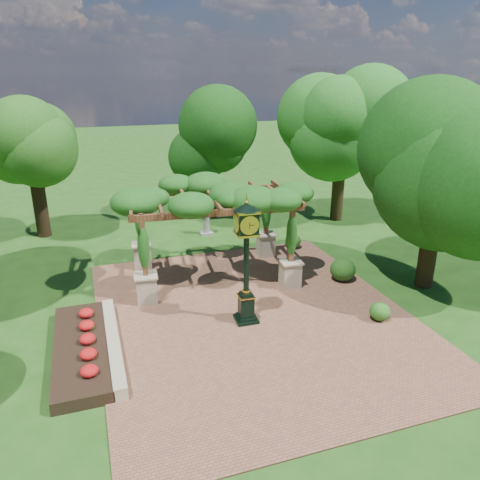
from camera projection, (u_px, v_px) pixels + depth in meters
name	position (u px, v px, depth m)	size (l,w,h in m)	color
ground	(265.00, 331.00, 14.72)	(120.00, 120.00, 0.00)	#1E4714
brick_plaza	(254.00, 316.00, 15.60)	(10.00, 12.00, 0.04)	brown
border_wall	(113.00, 343.00, 13.72)	(0.35, 5.00, 0.40)	#C6B793
flower_bed	(81.00, 349.00, 13.45)	(1.50, 5.00, 0.36)	red
pedestal_clock	(246.00, 252.00, 14.46)	(0.84, 0.84, 4.05)	black
pergola	(211.00, 199.00, 17.55)	(6.48, 4.38, 3.89)	tan
sundial	(206.00, 225.00, 23.28)	(0.68, 0.68, 1.13)	gray
shrub_front	(380.00, 311.00, 15.24)	(0.67, 0.67, 0.60)	#29621C
shrub_mid	(343.00, 269.00, 18.08)	(0.98, 0.98, 0.88)	#1E4B15
shrub_back	(293.00, 241.00, 21.41)	(0.73, 0.73, 0.66)	#28651D
tree_west_far	(29.00, 132.00, 21.48)	(3.96, 3.96, 7.40)	black
tree_north	(211.00, 141.00, 24.81)	(3.73, 3.73, 6.12)	#342115
tree_east_far	(343.00, 117.00, 23.91)	(4.12, 4.12, 7.97)	#312413
tree_east_near	(442.00, 155.00, 16.17)	(4.93, 4.93, 7.22)	black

